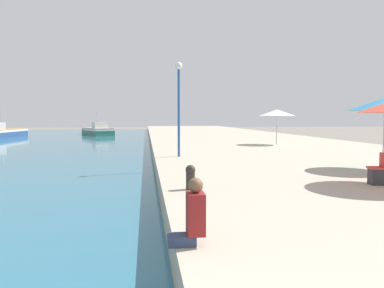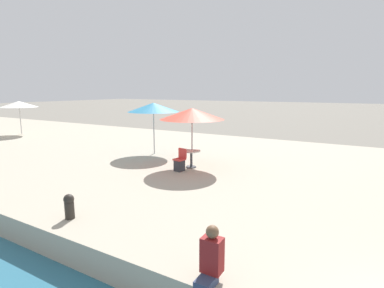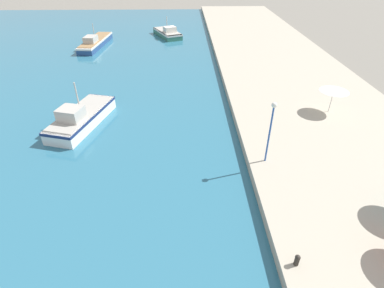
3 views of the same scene
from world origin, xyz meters
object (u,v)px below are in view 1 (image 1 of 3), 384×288
at_px(cafe_chair_left, 377,173).
at_px(mooring_bollard, 190,176).
at_px(cafe_umbrella_striped, 277,113).
at_px(fishing_boat_far, 98,131).
at_px(fishing_boat_mid, 1,132).
at_px(lamppost, 179,93).
at_px(person_at_quay, 193,215).

relative_size(cafe_chair_left, mooring_bollard, 1.39).
bearing_deg(mooring_bollard, cafe_umbrella_striped, 63.01).
distance_m(fishing_boat_far, cafe_chair_left, 48.17).
distance_m(fishing_boat_far, cafe_umbrella_striped, 34.63).
xyz_separation_m(cafe_umbrella_striped, mooring_bollard, (-8.02, -15.74, -1.89)).
relative_size(fishing_boat_mid, fishing_boat_far, 1.37).
bearing_deg(lamppost, person_at_quay, -94.12).
bearing_deg(cafe_chair_left, person_at_quay, 135.85).
height_order(fishing_boat_far, mooring_bollard, fishing_boat_far).
bearing_deg(fishing_boat_far, person_at_quay, -105.37).
relative_size(fishing_boat_far, person_at_quay, 7.70).
height_order(fishing_boat_mid, cafe_chair_left, fishing_boat_mid).
distance_m(fishing_boat_mid, mooring_bollard, 44.85).
bearing_deg(person_at_quay, mooring_bollard, 83.62).
relative_size(cafe_umbrella_striped, cafe_chair_left, 2.82).
bearing_deg(fishing_boat_mid, cafe_chair_left, -53.27).
distance_m(fishing_boat_far, person_at_quay, 51.16).
bearing_deg(person_at_quay, lamppost, 85.88).
xyz_separation_m(fishing_boat_far, cafe_umbrella_striped, (16.17, -30.54, 2.26)).
bearing_deg(mooring_bollard, person_at_quay, -96.38).
xyz_separation_m(cafe_umbrella_striped, cafe_chair_left, (-2.69, -15.71, -1.91)).
height_order(fishing_boat_far, cafe_chair_left, fishing_boat_far).
distance_m(fishing_boat_far, lamppost, 39.02).
xyz_separation_m(fishing_boat_mid, cafe_chair_left, (24.76, -40.39, 0.33)).
distance_m(fishing_boat_mid, lamppost, 37.85).
bearing_deg(fishing_boat_far, cafe_chair_left, -97.74).
bearing_deg(fishing_boat_far, mooring_bollard, -104.00).
distance_m(mooring_bollard, lamppost, 8.80).
bearing_deg(lamppost, cafe_chair_left, -59.47).
bearing_deg(fishing_boat_far, lamppost, -101.25).
bearing_deg(fishing_boat_far, fishing_boat_mid, -176.54).
distance_m(cafe_chair_left, mooring_bollard, 5.33).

